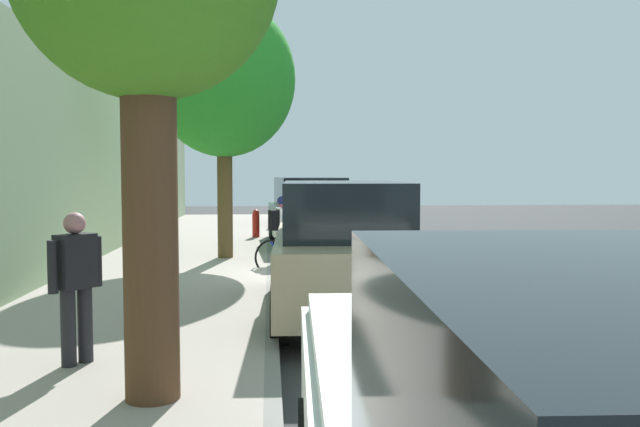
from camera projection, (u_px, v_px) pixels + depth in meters
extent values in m
plane|color=#333333|center=(348.00, 280.00, 13.18)|extent=(59.02, 59.02, 0.00)
cube|color=#A3978D|center=(167.00, 278.00, 12.91)|extent=(3.86, 36.89, 0.16)
cube|color=gray|center=(271.00, 277.00, 13.06)|extent=(0.16, 36.89, 0.16)
cube|color=white|center=(362.00, 219.00, 30.65)|extent=(0.14, 2.20, 0.01)
cube|color=white|center=(377.00, 226.00, 26.47)|extent=(0.14, 2.20, 0.01)
cube|color=white|center=(397.00, 236.00, 22.29)|extent=(0.14, 2.20, 0.01)
cube|color=white|center=(427.00, 250.00, 18.11)|extent=(0.14, 2.20, 0.01)
cube|color=white|center=(474.00, 274.00, 13.93)|extent=(0.14, 2.20, 0.01)
cube|color=white|center=(562.00, 317.00, 9.75)|extent=(0.14, 2.20, 0.01)
cube|color=white|center=(345.00, 280.00, 13.18)|extent=(0.12, 36.89, 0.01)
cube|color=gray|center=(49.00, 163.00, 12.60)|extent=(0.50, 36.89, 4.62)
cube|color=navy|center=(298.00, 212.00, 25.66)|extent=(2.05, 4.51, 0.64)
cube|color=black|center=(298.00, 196.00, 25.62)|extent=(1.68, 2.20, 0.60)
cylinder|color=black|center=(275.00, 222.00, 24.30)|extent=(0.26, 0.67, 0.66)
cylinder|color=black|center=(319.00, 222.00, 24.32)|extent=(0.26, 0.67, 0.66)
cylinder|color=black|center=(279.00, 217.00, 27.03)|extent=(0.26, 0.67, 0.66)
cylinder|color=black|center=(319.00, 217.00, 27.04)|extent=(0.26, 0.67, 0.66)
cube|color=#1E512D|center=(309.00, 221.00, 18.39)|extent=(2.22, 4.82, 0.90)
cube|color=black|center=(309.00, 191.00, 18.34)|extent=(1.88, 3.21, 0.76)
cylinder|color=black|center=(282.00, 241.00, 16.85)|extent=(0.27, 0.77, 0.76)
cylinder|color=black|center=(350.00, 240.00, 17.10)|extent=(0.27, 0.77, 0.76)
cylinder|color=black|center=(273.00, 231.00, 19.73)|extent=(0.27, 0.77, 0.76)
cylinder|color=black|center=(331.00, 231.00, 19.98)|extent=(0.27, 0.77, 0.76)
cube|color=tan|center=(342.00, 265.00, 9.64)|extent=(2.09, 4.77, 0.90)
cube|color=black|center=(342.00, 208.00, 9.59)|extent=(1.79, 3.16, 0.76)
cylinder|color=black|center=(280.00, 314.00, 8.18)|extent=(0.25, 0.77, 0.76)
cylinder|color=black|center=(421.00, 313.00, 8.25)|extent=(0.25, 0.77, 0.76)
cylinder|color=black|center=(284.00, 277.00, 11.09)|extent=(0.25, 0.77, 0.76)
cylinder|color=black|center=(388.00, 277.00, 11.15)|extent=(0.25, 0.77, 0.76)
cube|color=white|center=(496.00, 351.00, 3.41)|extent=(1.96, 2.72, 0.12)
torus|color=black|center=(314.00, 254.00, 14.43)|extent=(0.68, 0.35, 0.73)
torus|color=black|center=(271.00, 257.00, 13.92)|extent=(0.68, 0.35, 0.73)
cylinder|color=#1926A5|center=(298.00, 251.00, 14.23)|extent=(0.60, 0.31, 0.54)
cylinder|color=#1926A5|center=(283.00, 252.00, 14.05)|extent=(0.14, 0.09, 0.50)
cylinder|color=#1926A5|center=(296.00, 239.00, 14.19)|extent=(0.68, 0.34, 0.05)
cylinder|color=#1926A5|center=(278.00, 260.00, 14.00)|extent=(0.34, 0.18, 0.20)
cylinder|color=#1926A5|center=(276.00, 249.00, 13.96)|extent=(0.25, 0.14, 0.35)
cylinder|color=#1926A5|center=(312.00, 246.00, 14.40)|extent=(0.12, 0.08, 0.35)
cube|color=black|center=(280.00, 239.00, 14.01)|extent=(0.26, 0.19, 0.05)
cylinder|color=black|center=(311.00, 235.00, 14.36)|extent=(0.22, 0.43, 0.03)
cylinder|color=#C6B284|center=(284.00, 252.00, 14.51)|extent=(0.15, 0.15, 0.79)
cylinder|color=#C6B284|center=(281.00, 251.00, 14.70)|extent=(0.15, 0.15, 0.79)
cube|color=white|center=(283.00, 221.00, 14.56)|extent=(0.33, 0.43, 0.56)
cylinder|color=white|center=(286.00, 223.00, 14.32)|extent=(0.10, 0.10, 0.53)
cylinder|color=white|center=(279.00, 221.00, 14.81)|extent=(0.10, 0.10, 0.53)
sphere|color=#CF696E|center=(283.00, 203.00, 14.54)|extent=(0.22, 0.22, 0.22)
sphere|color=navy|center=(283.00, 201.00, 14.54)|extent=(0.25, 0.25, 0.25)
cube|color=black|center=(274.00, 220.00, 14.49)|extent=(0.26, 0.34, 0.44)
cylinder|color=brown|center=(225.00, 188.00, 15.32)|extent=(0.35, 0.35, 3.21)
ellipsoid|color=green|center=(224.00, 78.00, 15.17)|extent=(3.26, 3.26, 3.58)
cylinder|color=#4F3320|center=(150.00, 223.00, 5.70)|extent=(0.47, 0.47, 3.06)
cylinder|color=black|center=(68.00, 328.00, 6.72)|extent=(0.15, 0.15, 0.78)
cylinder|color=black|center=(85.00, 324.00, 6.89)|extent=(0.15, 0.15, 0.78)
cube|color=black|center=(75.00, 261.00, 6.76)|extent=(0.42, 0.44, 0.56)
cylinder|color=black|center=(53.00, 267.00, 6.55)|extent=(0.10, 0.10, 0.53)
cylinder|color=black|center=(97.00, 261.00, 6.98)|extent=(0.10, 0.10, 0.53)
sphere|color=#AE7279|center=(75.00, 223.00, 6.74)|extent=(0.22, 0.22, 0.22)
cylinder|color=red|center=(256.00, 226.00, 20.28)|extent=(0.22, 0.22, 0.70)
sphere|color=red|center=(256.00, 213.00, 20.26)|extent=(0.20, 0.20, 0.20)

